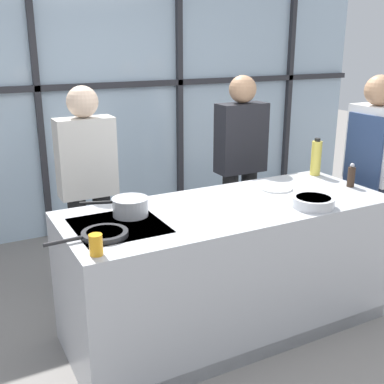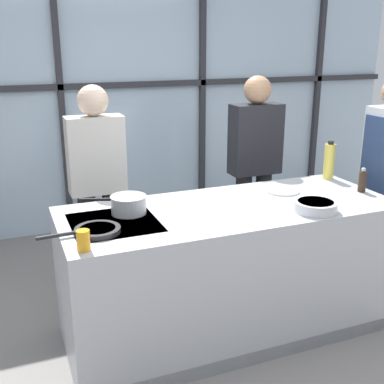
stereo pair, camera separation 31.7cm
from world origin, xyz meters
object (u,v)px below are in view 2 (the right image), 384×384
spectator_far_left (97,178)px  spectator_center_left (255,161)px  saucepan (128,204)px  mixing_bowl (315,206)px  oil_bottle (329,161)px  pepper_grinder (362,181)px  frying_pan (96,230)px  juice_glass_near (83,240)px  white_plate (283,191)px

spectator_far_left → spectator_center_left: (1.40, 0.00, 0.01)m
spectator_far_left → saucepan: spectator_far_left is taller
saucepan → mixing_bowl: saucepan is taller
spectator_far_left → spectator_center_left: size_ratio=0.98×
oil_bottle → pepper_grinder: bearing=-88.5°
spectator_center_left → frying_pan: 1.94m
spectator_center_left → mixing_bowl: 1.25m
mixing_bowl → frying_pan: bearing=173.4°
frying_pan → saucepan: size_ratio=1.16×
saucepan → mixing_bowl: 1.20m
oil_bottle → juice_glass_near: bearing=-162.0°
spectator_far_left → mixing_bowl: size_ratio=5.99×
frying_pan → oil_bottle: (1.94, 0.45, 0.13)m
spectator_far_left → oil_bottle: size_ratio=5.50×
spectator_far_left → juice_glass_near: (-0.32, -1.28, 0.03)m
spectator_center_left → mixing_bowl: bearing=79.3°
spectator_center_left → pepper_grinder: (0.33, -1.00, 0.04)m
frying_pan → pepper_grinder: pepper_grinder is taller
spectator_center_left → frying_pan: (-1.62, -1.06, -0.02)m
spectator_center_left → white_plate: size_ratio=7.10×
spectator_center_left → juice_glass_near: spectator_center_left is taller
spectator_center_left → saucepan: bearing=30.8°
spectator_center_left → white_plate: bearing=75.5°
frying_pan → juice_glass_near: size_ratio=4.21×
saucepan → mixing_bowl: (1.13, -0.41, -0.03)m
mixing_bowl → juice_glass_near: bearing=-177.9°
frying_pan → juice_glass_near: juice_glass_near is taller
oil_bottle → pepper_grinder: size_ratio=1.67×
spectator_far_left → juice_glass_near: spectator_far_left is taller
white_plate → oil_bottle: bearing=18.0°
frying_pan → saucepan: bearing=44.4°
mixing_bowl → oil_bottle: oil_bottle is taller
white_plate → juice_glass_near: size_ratio=2.12×
spectator_far_left → juice_glass_near: size_ratio=14.82×
white_plate → spectator_far_left: bearing=146.7°
mixing_bowl → pepper_grinder: pepper_grinder is taller
mixing_bowl → pepper_grinder: (0.57, 0.23, 0.04)m
spectator_center_left → saucepan: size_ratio=4.14×
spectator_far_left → frying_pan: size_ratio=3.52×
spectator_center_left → oil_bottle: size_ratio=5.59×
juice_glass_near → saucepan: bearing=52.2°
pepper_grinder → juice_glass_near: pepper_grinder is taller
white_plate → mixing_bowl: 0.44m
spectator_center_left → saucepan: 1.59m
saucepan → juice_glass_near: (-0.36, -0.47, -0.01)m
frying_pan → white_plate: frying_pan is taller
saucepan → white_plate: (1.16, 0.03, -0.06)m
pepper_grinder → juice_glass_near: bearing=-172.1°
saucepan → oil_bottle: 1.70m
frying_pan → saucepan: 0.36m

